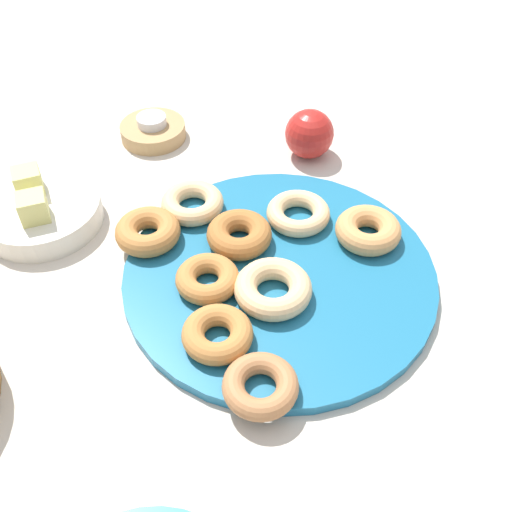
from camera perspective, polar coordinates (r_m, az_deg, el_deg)
The scene contains 17 objects.
ground_plane at distance 0.76m, azimuth 2.23°, elevation -2.10°, with size 2.40×2.40×0.00m, color beige.
donut_plate at distance 0.76m, azimuth 2.25°, elevation -1.73°, with size 0.39×0.39×0.01m, color #1E6B93.
donut_0 at distance 0.79m, azimuth -10.31°, elevation 2.32°, with size 0.09×0.09×0.03m, color #BC7A3D.
donut_1 at distance 0.72m, azimuth -4.67°, elevation -2.19°, with size 0.08×0.08×0.03m, color #BC7A3D.
donut_2 at distance 0.81m, azimuth 4.06°, elevation 4.11°, with size 0.09×0.09×0.02m, color #EABC84.
donut_3 at distance 0.67m, azimuth -3.71°, elevation -7.46°, with size 0.08×0.08×0.03m, color #BC7A3D.
donut_4 at distance 0.79m, azimuth 10.67°, elevation 2.45°, with size 0.09×0.09×0.03m, color tan.
donut_5 at distance 0.77m, azimuth -1.62°, elevation 2.07°, with size 0.09×0.09×0.03m, color #AD6B33.
donut_6 at distance 0.63m, azimuth 0.42°, elevation -12.31°, with size 0.08×0.08×0.02m, color #B27547.
donut_7 at distance 0.83m, azimuth -6.10°, elevation 5.07°, with size 0.09×0.09×0.03m, color #EABC84.
donut_8 at distance 0.71m, azimuth 1.64°, elevation -3.14°, with size 0.09×0.09×0.03m, color #EABC84.
candle_holder at distance 1.00m, azimuth -9.81°, elevation 11.68°, with size 0.11×0.11×0.02m, color tan.
tealight at distance 0.99m, azimuth -9.95°, elevation 12.63°, with size 0.05×0.05×0.01m, color silver.
fruit_bowl at distance 0.88m, azimuth -19.81°, elevation 3.90°, with size 0.16×0.16×0.03m, color silver.
melon_chunk_left at distance 0.83m, azimuth -20.56°, elevation 4.38°, with size 0.04×0.04×0.04m, color #DBD67A.
melon_chunk_right at distance 0.88m, azimuth -20.98°, elevation 6.71°, with size 0.04×0.04×0.04m, color #DBD67A.
apple at distance 0.94m, azimuth 5.13°, elevation 11.56°, with size 0.08×0.08×0.08m, color red.
Camera 1 is at (-0.50, 0.11, 0.56)m, focal length 41.82 mm.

